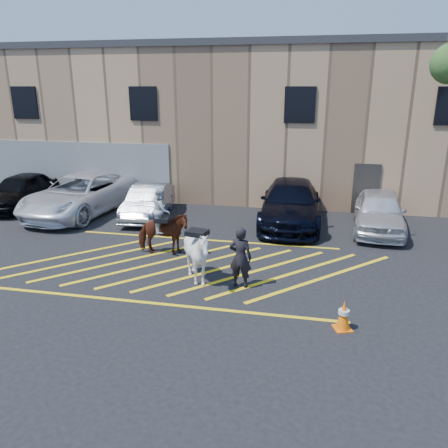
% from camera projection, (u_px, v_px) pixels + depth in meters
% --- Properties ---
extents(ground, '(90.00, 90.00, 0.00)m').
position_uv_depth(ground, '(189.00, 263.00, 13.84)').
color(ground, black).
rests_on(ground, ground).
extents(car_black_suv, '(2.03, 4.64, 1.56)m').
position_uv_depth(car_black_suv, '(21.00, 191.00, 20.01)').
color(car_black_suv, black).
rests_on(car_black_suv, ground).
extents(car_white_pickup, '(3.56, 6.42, 1.70)m').
position_uv_depth(car_white_pickup, '(81.00, 194.00, 19.00)').
color(car_white_pickup, white).
rests_on(car_white_pickup, ground).
extents(car_silver_sedan, '(1.81, 4.21, 1.35)m').
position_uv_depth(car_silver_sedan, '(148.00, 202.00, 18.52)').
color(car_silver_sedan, '#9A9FA8').
rests_on(car_silver_sedan, ground).
extents(car_blue_suv, '(2.46, 5.80, 1.67)m').
position_uv_depth(car_blue_suv, '(290.00, 203.00, 17.68)').
color(car_blue_suv, black).
rests_on(car_blue_suv, ground).
extents(car_white_suv, '(2.22, 4.68, 1.55)m').
position_uv_depth(car_white_suv, '(379.00, 211.00, 16.75)').
color(car_white_suv, silver).
rests_on(car_white_suv, ground).
extents(handler, '(0.68, 0.48, 1.74)m').
position_uv_depth(handler, '(240.00, 257.00, 11.96)').
color(handler, black).
rests_on(handler, ground).
extents(warehouse, '(32.42, 10.20, 7.30)m').
position_uv_depth(warehouse, '(247.00, 119.00, 23.95)').
color(warehouse, tan).
rests_on(warehouse, ground).
extents(hatching_zone, '(12.60, 5.12, 0.01)m').
position_uv_depth(hatching_zone, '(186.00, 266.00, 13.56)').
color(hatching_zone, yellow).
rests_on(hatching_zone, ground).
extents(mounted_bay, '(1.82, 1.05, 2.26)m').
position_uv_depth(mounted_bay, '(163.00, 228.00, 14.29)').
color(mounted_bay, '#572614').
rests_on(mounted_bay, ground).
extents(saddled_white, '(1.65, 1.78, 1.68)m').
position_uv_depth(saddled_white, '(198.00, 255.00, 12.21)').
color(saddled_white, white).
rests_on(saddled_white, ground).
extents(traffic_cone, '(0.48, 0.48, 0.73)m').
position_uv_depth(traffic_cone, '(344.00, 315.00, 9.96)').
color(traffic_cone, '#FF650A').
rests_on(traffic_cone, ground).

